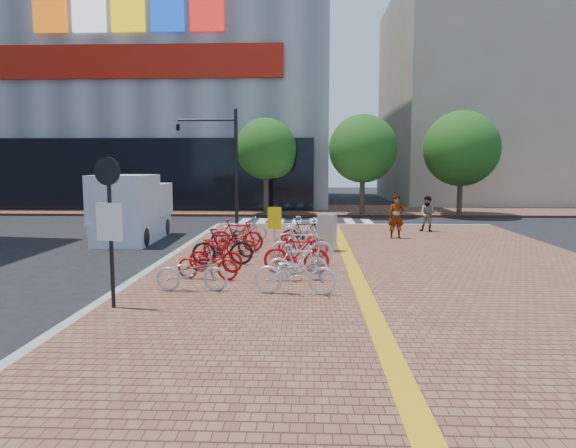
{
  "coord_description": "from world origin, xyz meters",
  "views": [
    {
      "loc": [
        0.68,
        -14.55,
        3.19
      ],
      "look_at": [
        0.01,
        1.86,
        1.3
      ],
      "focal_mm": 32.0,
      "sensor_mm": 36.0,
      "label": 1
    }
  ],
  "objects_px": {
    "bike_2": "(215,256)",
    "pedestrian_b": "(428,214)",
    "bike_6": "(238,235)",
    "bike_11": "(301,247)",
    "bike_4": "(229,244)",
    "bike_14": "(305,233)",
    "bike_1": "(208,263)",
    "bike_0": "(192,272)",
    "notice_sign": "(109,214)",
    "bike_10": "(296,254)",
    "bike_13": "(298,238)",
    "traffic_light_pole": "(209,146)",
    "bike_9": "(298,263)",
    "bike_12": "(303,243)",
    "box_truck": "(133,210)",
    "bike_3": "(223,247)",
    "bike_5": "(237,235)",
    "pedestrian_a": "(396,217)",
    "utility_box": "(327,232)",
    "bike_8": "(295,272)",
    "yellow_sign": "(275,223)",
    "bike_7": "(243,229)",
    "bike_15": "(305,229)"
  },
  "relations": [
    {
      "from": "bike_11",
      "to": "box_truck",
      "type": "xyz_separation_m",
      "value": [
        -7.2,
        5.87,
        0.58
      ]
    },
    {
      "from": "bike_0",
      "to": "bike_2",
      "type": "xyz_separation_m",
      "value": [
        0.18,
        2.2,
        0.02
      ]
    },
    {
      "from": "bike_3",
      "to": "bike_5",
      "type": "xyz_separation_m",
      "value": [
        0.08,
        2.46,
        0.02
      ]
    },
    {
      "from": "bike_9",
      "to": "bike_13",
      "type": "height_order",
      "value": "bike_13"
    },
    {
      "from": "bike_3",
      "to": "bike_9",
      "type": "relative_size",
      "value": 1.15
    },
    {
      "from": "bike_6",
      "to": "bike_11",
      "type": "distance_m",
      "value": 4.36
    },
    {
      "from": "bike_11",
      "to": "bike_14",
      "type": "height_order",
      "value": "bike_11"
    },
    {
      "from": "bike_12",
      "to": "box_truck",
      "type": "height_order",
      "value": "box_truck"
    },
    {
      "from": "bike_9",
      "to": "bike_12",
      "type": "distance_m",
      "value": 3.36
    },
    {
      "from": "bike_6",
      "to": "yellow_sign",
      "type": "relative_size",
      "value": 1.02
    },
    {
      "from": "bike_6",
      "to": "notice_sign",
      "type": "xyz_separation_m",
      "value": [
        -1.52,
        -8.43,
        1.58
      ]
    },
    {
      "from": "bike_6",
      "to": "utility_box",
      "type": "bearing_deg",
      "value": -108.57
    },
    {
      "from": "pedestrian_a",
      "to": "traffic_light_pole",
      "type": "bearing_deg",
      "value": 150.22
    },
    {
      "from": "bike_13",
      "to": "pedestrian_b",
      "type": "bearing_deg",
      "value": -42.09
    },
    {
      "from": "bike_0",
      "to": "bike_10",
      "type": "xyz_separation_m",
      "value": [
        2.48,
        2.13,
        0.1
      ]
    },
    {
      "from": "bike_1",
      "to": "bike_11",
      "type": "xyz_separation_m",
      "value": [
        2.47,
        1.99,
        0.14
      ]
    },
    {
      "from": "bike_8",
      "to": "bike_10",
      "type": "bearing_deg",
      "value": 5.7
    },
    {
      "from": "bike_15",
      "to": "bike_9",
      "type": "bearing_deg",
      "value": -177.99
    },
    {
      "from": "bike_9",
      "to": "bike_15",
      "type": "distance_m",
      "value": 6.98
    },
    {
      "from": "bike_4",
      "to": "bike_14",
      "type": "xyz_separation_m",
      "value": [
        2.48,
        2.16,
        0.08
      ]
    },
    {
      "from": "bike_6",
      "to": "bike_12",
      "type": "height_order",
      "value": "bike_12"
    },
    {
      "from": "bike_1",
      "to": "notice_sign",
      "type": "height_order",
      "value": "notice_sign"
    },
    {
      "from": "bike_4",
      "to": "utility_box",
      "type": "bearing_deg",
      "value": -71.91
    },
    {
      "from": "bike_13",
      "to": "bike_8",
      "type": "bearing_deg",
      "value": -175.8
    },
    {
      "from": "bike_8",
      "to": "bike_12",
      "type": "relative_size",
      "value": 1.18
    },
    {
      "from": "bike_2",
      "to": "utility_box",
      "type": "height_order",
      "value": "utility_box"
    },
    {
      "from": "bike_2",
      "to": "pedestrian_b",
      "type": "bearing_deg",
      "value": -33.59
    },
    {
      "from": "bike_5",
      "to": "bike_13",
      "type": "relative_size",
      "value": 1.17
    },
    {
      "from": "bike_4",
      "to": "pedestrian_b",
      "type": "distance_m",
      "value": 10.66
    },
    {
      "from": "bike_0",
      "to": "bike_11",
      "type": "relative_size",
      "value": 0.89
    },
    {
      "from": "bike_5",
      "to": "yellow_sign",
      "type": "bearing_deg",
      "value": -120.05
    },
    {
      "from": "bike_1",
      "to": "bike_2",
      "type": "distance_m",
      "value": 0.92
    },
    {
      "from": "bike_2",
      "to": "traffic_light_pole",
      "type": "xyz_separation_m",
      "value": [
        -2.31,
        11.31,
        3.52
      ]
    },
    {
      "from": "pedestrian_b",
      "to": "traffic_light_pole",
      "type": "height_order",
      "value": "traffic_light_pole"
    },
    {
      "from": "bike_13",
      "to": "pedestrian_a",
      "type": "xyz_separation_m",
      "value": [
        4.0,
        3.43,
        0.41
      ]
    },
    {
      "from": "bike_5",
      "to": "pedestrian_a",
      "type": "xyz_separation_m",
      "value": [
        6.18,
        3.55,
        0.32
      ]
    },
    {
      "from": "bike_13",
      "to": "traffic_light_pole",
      "type": "distance_m",
      "value": 9.59
    },
    {
      "from": "bike_2",
      "to": "bike_10",
      "type": "distance_m",
      "value": 2.3
    },
    {
      "from": "notice_sign",
      "to": "box_truck",
      "type": "xyz_separation_m",
      "value": [
        -3.24,
        10.69,
        -0.86
      ]
    },
    {
      "from": "bike_10",
      "to": "bike_13",
      "type": "distance_m",
      "value": 3.74
    },
    {
      "from": "bike_2",
      "to": "bike_9",
      "type": "height_order",
      "value": "bike_9"
    },
    {
      "from": "bike_3",
      "to": "bike_10",
      "type": "height_order",
      "value": "bike_3"
    },
    {
      "from": "pedestrian_a",
      "to": "pedestrian_b",
      "type": "relative_size",
      "value": 1.11
    },
    {
      "from": "bike_4",
      "to": "utility_box",
      "type": "xyz_separation_m",
      "value": [
        3.27,
        1.39,
        0.21
      ]
    },
    {
      "from": "bike_4",
      "to": "yellow_sign",
      "type": "relative_size",
      "value": 1.04
    },
    {
      "from": "bike_0",
      "to": "notice_sign",
      "type": "height_order",
      "value": "notice_sign"
    },
    {
      "from": "bike_0",
      "to": "bike_12",
      "type": "distance_m",
      "value": 5.28
    },
    {
      "from": "utility_box",
      "to": "yellow_sign",
      "type": "height_order",
      "value": "yellow_sign"
    },
    {
      "from": "bike_7",
      "to": "bike_11",
      "type": "relative_size",
      "value": 0.98
    },
    {
      "from": "bike_9",
      "to": "pedestrian_b",
      "type": "distance_m",
      "value": 11.82
    }
  ]
}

